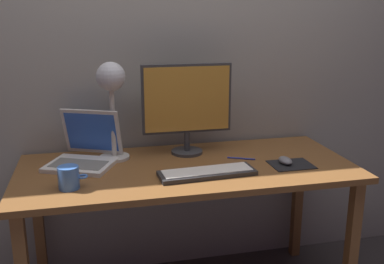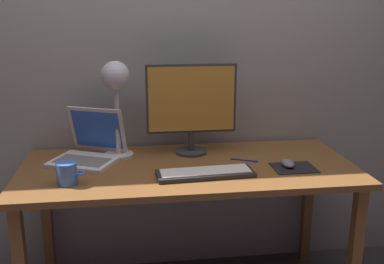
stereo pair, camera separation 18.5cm
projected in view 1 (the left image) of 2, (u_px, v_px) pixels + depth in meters
back_wall at (171, 41)px, 2.37m from camera, size 4.80×0.06×2.60m
desk at (187, 181)px, 2.17m from camera, size 1.60×0.70×0.74m
monitor at (187, 103)px, 2.26m from camera, size 0.46×0.16×0.46m
keyboard_main at (207, 173)px, 2.02m from camera, size 0.45×0.17×0.03m
laptop at (86, 149)px, 2.17m from camera, size 0.40×0.40×0.25m
desk_lamp at (111, 88)px, 2.15m from camera, size 0.15×0.15×0.48m
mousepad at (291, 165)px, 2.15m from camera, size 0.20×0.16×0.00m
mouse at (285, 160)px, 2.16m from camera, size 0.06×0.10×0.03m
coffee_mug at (69, 178)px, 1.86m from camera, size 0.12×0.09×0.10m
pen at (241, 158)px, 2.24m from camera, size 0.13×0.07×0.01m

